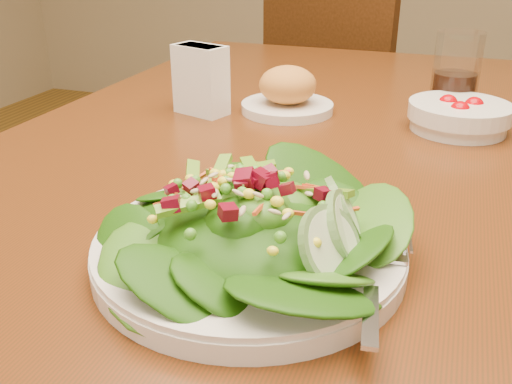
# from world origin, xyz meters

# --- Properties ---
(dining_table) EXTENTS (0.90, 1.40, 0.75)m
(dining_table) POSITION_xyz_m (0.00, 0.00, 0.65)
(dining_table) COLOR #58240B
(dining_table) RESTS_ON ground_plane
(chair_far) EXTENTS (0.60, 0.60, 1.01)m
(chair_far) POSITION_xyz_m (-0.12, 1.01, 0.53)
(chair_far) COLOR #41210C
(chair_far) RESTS_ON ground_plane
(salad_plate) EXTENTS (0.30, 0.29, 0.09)m
(salad_plate) POSITION_xyz_m (0.05, -0.37, 0.78)
(salad_plate) COLOR silver
(salad_plate) RESTS_ON dining_table
(bread_plate) EXTENTS (0.16, 0.16, 0.08)m
(bread_plate) POSITION_xyz_m (-0.06, 0.11, 0.78)
(bread_plate) COLOR silver
(bread_plate) RESTS_ON dining_table
(tomato_bowl) EXTENTS (0.16, 0.16, 0.05)m
(tomato_bowl) POSITION_xyz_m (0.22, 0.10, 0.77)
(tomato_bowl) COLOR silver
(tomato_bowl) RESTS_ON dining_table
(drinking_glass) EXTENTS (0.08, 0.08, 0.14)m
(drinking_glass) POSITION_xyz_m (0.21, 0.20, 0.81)
(drinking_glass) COLOR silver
(drinking_glass) RESTS_ON dining_table
(napkin_holder) EXTENTS (0.10, 0.07, 0.11)m
(napkin_holder) POSITION_xyz_m (-0.20, 0.05, 0.81)
(napkin_holder) COLOR white
(napkin_holder) RESTS_ON dining_table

